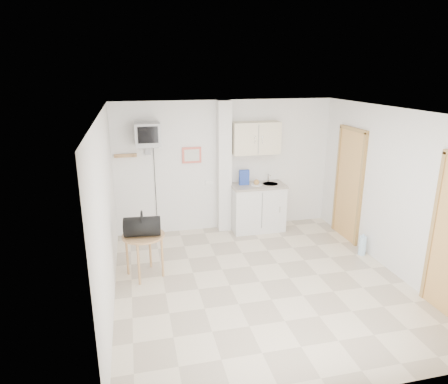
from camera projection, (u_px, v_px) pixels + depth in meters
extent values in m
plane|color=beige|center=(260.00, 282.00, 5.94)|extent=(4.50, 4.50, 0.00)
cube|color=white|center=(225.00, 166.00, 7.67)|extent=(4.20, 0.04, 2.50)
cube|color=white|center=(344.00, 282.00, 3.48)|extent=(4.20, 0.04, 2.50)
cube|color=white|center=(107.00, 214.00, 5.12)|extent=(0.04, 4.50, 2.50)
cube|color=white|center=(394.00, 192.00, 6.03)|extent=(0.04, 4.50, 2.50)
cube|color=white|center=(265.00, 112.00, 5.21)|extent=(4.20, 4.50, 0.04)
cube|color=white|center=(224.00, 168.00, 7.56)|extent=(0.25, 0.22, 2.50)
cube|color=#DA5E4F|center=(192.00, 155.00, 7.44)|extent=(0.36, 0.03, 0.30)
cube|color=silver|center=(192.00, 155.00, 7.42)|extent=(0.28, 0.01, 0.22)
cube|color=#AB7C4A|center=(125.00, 156.00, 7.15)|extent=(0.40, 0.05, 0.06)
cube|color=white|center=(209.00, 182.00, 7.68)|extent=(0.15, 0.02, 0.08)
cylinder|color=#AB7C4A|center=(117.00, 157.00, 7.07)|extent=(0.02, 0.08, 0.02)
cylinder|color=#AB7C4A|center=(134.00, 156.00, 7.13)|extent=(0.02, 0.08, 0.02)
cube|color=#A06130|center=(349.00, 186.00, 7.26)|extent=(0.04, 0.75, 2.00)
cube|color=brown|center=(348.00, 186.00, 7.26)|extent=(0.06, 0.87, 2.06)
cube|color=silver|center=(257.00, 208.00, 7.78)|extent=(1.00, 0.55, 0.88)
cube|color=gray|center=(258.00, 186.00, 7.64)|extent=(1.03, 0.58, 0.04)
cylinder|color=#B7B7BA|center=(270.00, 185.00, 7.70)|extent=(0.30, 0.30, 0.05)
cylinder|color=#B7B7BA|center=(268.00, 178.00, 7.80)|extent=(0.02, 0.02, 0.16)
cylinder|color=#B7B7BA|center=(269.00, 175.00, 7.72)|extent=(0.02, 0.13, 0.02)
cube|color=beige|center=(256.00, 138.00, 7.48)|extent=(0.90, 0.32, 0.60)
cube|color=#213B96|center=(244.00, 177.00, 7.59)|extent=(0.19, 0.07, 0.29)
cylinder|color=white|center=(256.00, 185.00, 7.60)|extent=(0.22, 0.22, 0.01)
sphere|color=tan|center=(256.00, 182.00, 7.59)|extent=(0.11, 0.11, 0.11)
cube|color=slate|center=(148.00, 146.00, 7.06)|extent=(0.36, 0.32, 0.02)
cube|color=slate|center=(148.00, 149.00, 7.21)|extent=(0.10, 0.06, 0.20)
cube|color=#A0A0A2|center=(147.00, 134.00, 6.93)|extent=(0.44, 0.42, 0.40)
cube|color=black|center=(148.00, 135.00, 6.73)|extent=(0.34, 0.02, 0.28)
cylinder|color=black|center=(156.00, 190.00, 7.47)|extent=(0.01, 0.01, 1.73)
cylinder|color=#AB7C4A|center=(143.00, 236.00, 5.94)|extent=(0.63, 0.63, 0.03)
cylinder|color=#AB7C4A|center=(162.00, 257.00, 6.01)|extent=(0.04, 0.04, 0.64)
cylinder|color=#AB7C4A|center=(150.00, 248.00, 6.30)|extent=(0.04, 0.04, 0.64)
cylinder|color=#AB7C4A|center=(127.00, 255.00, 6.07)|extent=(0.04, 0.04, 0.64)
cylinder|color=#AB7C4A|center=(139.00, 265.00, 5.78)|extent=(0.04, 0.04, 0.64)
cylinder|color=black|center=(142.00, 227.00, 5.86)|extent=(0.55, 0.34, 0.29)
torus|color=black|center=(142.00, 218.00, 5.82)|extent=(0.04, 0.22, 0.22)
cylinder|color=#ADD4EF|center=(362.00, 245.00, 6.78)|extent=(0.12, 0.12, 0.33)
cylinder|color=#ADD4EF|center=(364.00, 235.00, 6.72)|extent=(0.04, 0.04, 0.04)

